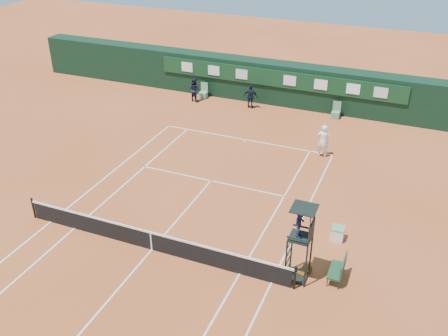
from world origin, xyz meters
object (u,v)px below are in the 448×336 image
(tennis_net, at_px, (151,240))
(umpire_chair, at_px, (301,229))
(player, at_px, (323,141))
(cooler, at_px, (338,233))
(player_bench, at_px, (339,268))

(tennis_net, distance_m, umpire_chair, 6.65)
(tennis_net, relative_size, player, 6.45)
(cooler, bearing_deg, player_bench, -77.99)
(cooler, bearing_deg, player, 107.65)
(tennis_net, bearing_deg, umpire_chair, 5.92)
(tennis_net, bearing_deg, player, 67.06)
(player_bench, height_order, player, player)
(tennis_net, relative_size, umpire_chair, 3.77)
(umpire_chair, xyz_separation_m, cooler, (1.01, 3.19, -2.13))
(player, bearing_deg, cooler, 93.36)
(tennis_net, relative_size, player_bench, 10.75)
(tennis_net, bearing_deg, cooler, 27.68)
(player, bearing_deg, player_bench, 91.94)
(player_bench, bearing_deg, player, 106.23)
(tennis_net, height_order, cooler, tennis_net)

